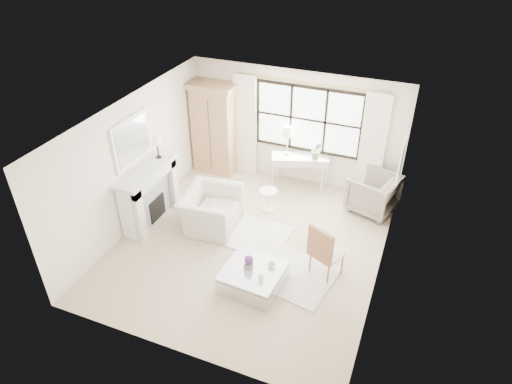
% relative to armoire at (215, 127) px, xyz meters
% --- Properties ---
extents(floor, '(5.50, 5.50, 0.00)m').
position_rel_armoire_xyz_m(floor, '(1.92, -2.47, -1.14)').
color(floor, '#C4B091').
rests_on(floor, ground).
extents(ceiling, '(5.50, 5.50, 0.00)m').
position_rel_armoire_xyz_m(ceiling, '(1.92, -2.47, 1.56)').
color(ceiling, white).
rests_on(ceiling, ground).
extents(wall_back, '(5.00, 0.00, 5.00)m').
position_rel_armoire_xyz_m(wall_back, '(1.92, 0.28, 0.21)').
color(wall_back, white).
rests_on(wall_back, ground).
extents(wall_front, '(5.00, 0.00, 5.00)m').
position_rel_armoire_xyz_m(wall_front, '(1.92, -5.22, 0.21)').
color(wall_front, beige).
rests_on(wall_front, ground).
extents(wall_left, '(0.00, 5.50, 5.50)m').
position_rel_armoire_xyz_m(wall_left, '(-0.58, -2.47, 0.21)').
color(wall_left, white).
rests_on(wall_left, ground).
extents(wall_right, '(0.00, 5.50, 5.50)m').
position_rel_armoire_xyz_m(wall_right, '(4.42, -2.47, 0.21)').
color(wall_right, '#EDE5D0').
rests_on(wall_right, ground).
extents(window_pane, '(2.40, 0.02, 1.50)m').
position_rel_armoire_xyz_m(window_pane, '(2.22, 0.26, 0.46)').
color(window_pane, white).
rests_on(window_pane, wall_back).
extents(window_frame, '(2.50, 0.04, 1.50)m').
position_rel_armoire_xyz_m(window_frame, '(2.22, 0.25, 0.46)').
color(window_frame, black).
rests_on(window_frame, wall_back).
extents(curtain_rod, '(3.30, 0.04, 0.04)m').
position_rel_armoire_xyz_m(curtain_rod, '(2.22, 0.20, 1.33)').
color(curtain_rod, '#B38E3E').
rests_on(curtain_rod, wall_back).
extents(curtain_left, '(0.55, 0.10, 2.47)m').
position_rel_armoire_xyz_m(curtain_left, '(0.72, 0.18, 0.10)').
color(curtain_left, white).
rests_on(curtain_left, ground).
extents(curtain_right, '(0.55, 0.10, 2.47)m').
position_rel_armoire_xyz_m(curtain_right, '(3.72, 0.18, 0.10)').
color(curtain_right, white).
rests_on(curtain_right, ground).
extents(fireplace, '(0.58, 1.66, 1.26)m').
position_rel_armoire_xyz_m(fireplace, '(-0.35, -2.47, -0.49)').
color(fireplace, silver).
rests_on(fireplace, ground).
extents(mirror_frame, '(0.05, 1.15, 0.95)m').
position_rel_armoire_xyz_m(mirror_frame, '(-0.55, -2.47, 0.70)').
color(mirror_frame, white).
rests_on(mirror_frame, wall_left).
extents(mirror_glass, '(0.02, 1.00, 0.80)m').
position_rel_armoire_xyz_m(mirror_glass, '(-0.52, -2.47, 0.70)').
color(mirror_glass, silver).
rests_on(mirror_glass, wall_left).
extents(art_frame, '(0.04, 0.62, 0.82)m').
position_rel_armoire_xyz_m(art_frame, '(4.39, -0.77, 0.41)').
color(art_frame, silver).
rests_on(art_frame, wall_right).
extents(art_canvas, '(0.01, 0.52, 0.72)m').
position_rel_armoire_xyz_m(art_canvas, '(4.37, -0.77, 0.41)').
color(art_canvas, beige).
rests_on(art_canvas, wall_right).
extents(mantel_lamp, '(0.22, 0.22, 0.51)m').
position_rel_armoire_xyz_m(mantel_lamp, '(-0.31, -1.99, 0.51)').
color(mantel_lamp, black).
rests_on(mantel_lamp, fireplace).
extents(armoire, '(1.14, 0.73, 2.24)m').
position_rel_armoire_xyz_m(armoire, '(0.00, 0.00, 0.00)').
color(armoire, tan).
rests_on(armoire, floor).
extents(console_table, '(1.38, 0.84, 0.80)m').
position_rel_armoire_xyz_m(console_table, '(2.17, -0.03, -0.74)').
color(console_table, silver).
rests_on(console_table, floor).
extents(console_lamp, '(0.28, 0.28, 0.69)m').
position_rel_armoire_xyz_m(console_lamp, '(1.85, -0.03, 0.22)').
color(console_lamp, '#B58A3F').
rests_on(console_lamp, console_table).
extents(orchid_plant, '(0.28, 0.25, 0.44)m').
position_rel_armoire_xyz_m(orchid_plant, '(2.55, -0.04, -0.12)').
color(orchid_plant, '#607951').
rests_on(orchid_plant, console_table).
extents(side_table, '(0.40, 0.40, 0.51)m').
position_rel_armoire_xyz_m(side_table, '(1.85, -1.23, -0.81)').
color(side_table, white).
rests_on(side_table, floor).
extents(rug_left, '(1.75, 1.32, 0.03)m').
position_rel_armoire_xyz_m(rug_left, '(1.74, -2.16, -1.13)').
color(rug_left, white).
rests_on(rug_left, floor).
extents(rug_right, '(1.88, 1.54, 0.03)m').
position_rel_armoire_xyz_m(rug_right, '(2.87, -2.95, -1.12)').
color(rug_right, silver).
rests_on(rug_right, floor).
extents(club_armchair, '(1.17, 1.31, 0.79)m').
position_rel_armoire_xyz_m(club_armchair, '(0.94, -2.18, -0.74)').
color(club_armchair, beige).
rests_on(club_armchair, floor).
extents(wingback_chair, '(1.18, 1.16, 0.86)m').
position_rel_armoire_xyz_m(wingback_chair, '(3.94, -0.37, -0.71)').
color(wingback_chair, gray).
rests_on(wingback_chair, floor).
extents(french_chair, '(0.64, 0.64, 1.08)m').
position_rel_armoire_xyz_m(french_chair, '(3.51, -2.72, -0.83)').
color(french_chair, '#AA6E47').
rests_on(french_chair, floor).
extents(coffee_table, '(1.06, 1.06, 0.38)m').
position_rel_armoire_xyz_m(coffee_table, '(2.42, -3.48, -0.96)').
color(coffee_table, silver).
rests_on(coffee_table, floor).
extents(planter_box, '(0.17, 0.17, 0.11)m').
position_rel_armoire_xyz_m(planter_box, '(2.33, -3.48, -0.71)').
color(planter_box, slate).
rests_on(planter_box, coffee_table).
extents(planter_flowers, '(0.15, 0.15, 0.15)m').
position_rel_armoire_xyz_m(planter_flowers, '(2.33, -3.48, -0.58)').
color(planter_flowers, '#542C70').
rests_on(planter_flowers, planter_box).
extents(pillar_candle, '(0.08, 0.08, 0.12)m').
position_rel_armoire_xyz_m(pillar_candle, '(2.63, -3.67, -0.70)').
color(pillar_candle, white).
rests_on(pillar_candle, coffee_table).
extents(coffee_vase, '(0.15, 0.15, 0.14)m').
position_rel_armoire_xyz_m(coffee_vase, '(2.69, -3.31, -0.69)').
color(coffee_vase, white).
rests_on(coffee_vase, coffee_table).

